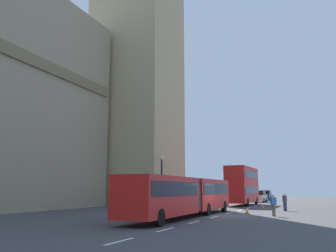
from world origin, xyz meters
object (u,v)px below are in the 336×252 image
Objects in this scene: articulated_bus at (185,194)px; traffic_cone_middle at (263,206)px; pedestrian_near_cones at (273,204)px; sedan_trailing at (266,195)px; double_decker_bus at (243,184)px; street_lamp at (162,179)px; pedestrian_by_kerb at (285,201)px; traffic_cone_west at (247,210)px; sedan_lead at (260,196)px.

articulated_bus is 29.96× the size of traffic_cone_middle.
traffic_cone_middle is 9.99m from pedestrian_near_cones.
double_decker_bus is at bearing -179.54° from sedan_trailing.
sedan_trailing is 0.83× the size of street_lamp.
pedestrian_by_kerb is (10.96, -6.20, -0.83)m from articulated_bus.
traffic_cone_west is at bearing -88.88° from street_lamp.
sedan_trailing is (21.71, 0.18, -1.80)m from double_decker_bus.
double_decker_bus reaches higher than sedan_trailing.
pedestrian_near_cones is (3.58, -6.04, -0.83)m from articulated_bus.
articulated_bus is 7.34m from street_lamp.
sedan_trailing is at bearing 8.94° from pedestrian_near_cones.
traffic_cone_middle is at bearing 46.22° from pedestrian_by_kerb.
sedan_lead is at bearing -0.67° from double_decker_bus.
street_lamp is (-37.50, 4.33, 2.14)m from sedan_trailing.
articulated_bus is 10.28× the size of pedestrian_near_cones.
double_decker_bus is at bearing 12.69° from traffic_cone_west.
articulated_bus is at bearing 148.74° from traffic_cone_west.
pedestrian_near_cones is 1.00× the size of pedestrian_by_kerb.
traffic_cone_west is 3.42m from pedestrian_near_cones.
double_decker_bus reaches higher than traffic_cone_west.
pedestrian_by_kerb is at bearing -149.38° from double_decker_bus.
street_lamp is at bearing 164.08° from double_decker_bus.
articulated_bus is at bearing 150.51° from pedestrian_by_kerb.
double_decker_bus is 5.95× the size of pedestrian_near_cones.
double_decker_bus is at bearing -15.92° from street_lamp.
sedan_trailing reaches higher than traffic_cone_west.
street_lamp is at bearing 132.72° from traffic_cone_middle.
sedan_lead and sedan_trailing have the same top height.
pedestrian_near_cones is at bearing -101.04° from street_lamp.
traffic_cone_west is at bearing 48.72° from pedestrian_near_cones.
sedan_lead reaches higher than pedestrian_by_kerb.
double_decker_bus reaches higher than pedestrian_by_kerb.
street_lamp is 10.96m from pedestrian_near_cones.
traffic_cone_middle is (13.29, -3.77, -1.46)m from articulated_bus.
traffic_cone_middle is at bearing -1.92° from traffic_cone_west.
street_lamp is 3.12× the size of pedestrian_near_cones.
sedan_lead is at bearing 14.84° from pedestrian_by_kerb.
pedestrian_by_kerb is (-32.18, -6.38, -0.00)m from sedan_trailing.
sedan_lead reaches higher than traffic_cone_middle.
sedan_trailing reaches higher than traffic_cone_middle.
articulated_bus is at bearing 120.66° from pedestrian_near_cones.
sedan_lead is 28.22m from traffic_cone_west.
pedestrian_by_kerb is at bearing -133.78° from traffic_cone_middle.
sedan_trailing is (43.14, 0.18, -0.83)m from articulated_bus.
street_lamp reaches higher than traffic_cone_west.
traffic_cone_west is at bearing -167.31° from double_decker_bus.
street_lamp is (-0.16, 8.03, 2.77)m from traffic_cone_west.
sedan_lead is 0.83× the size of street_lamp.
sedan_trailing is at bearing -6.58° from street_lamp.
street_lamp is at bearing 116.42° from pedestrian_by_kerb.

